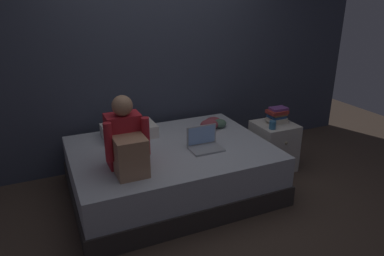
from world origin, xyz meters
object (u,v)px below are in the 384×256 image
(nightstand, at_px, (273,146))
(mug, at_px, (273,125))
(bed, at_px, (171,170))
(clothes_pile, at_px, (213,123))
(pillow, at_px, (129,131))
(laptop, at_px, (204,143))
(person_sitting, at_px, (126,143))
(book_stack, at_px, (277,115))

(nightstand, bearing_deg, mug, -137.31)
(bed, bearing_deg, clothes_pile, 25.72)
(nightstand, height_order, pillow, pillow)
(nightstand, distance_m, laptop, 1.07)
(nightstand, height_order, clothes_pile, clothes_pile)
(person_sitting, relative_size, laptop, 2.05)
(mug, bearing_deg, nightstand, 42.69)
(laptop, height_order, book_stack, book_stack)
(person_sitting, relative_size, book_stack, 2.68)
(pillow, bearing_deg, person_sitting, -105.56)
(laptop, relative_size, mug, 3.56)
(pillow, bearing_deg, mug, -20.33)
(nightstand, bearing_deg, book_stack, 31.70)
(bed, relative_size, pillow, 3.57)
(person_sitting, xyz_separation_m, mug, (1.68, 0.19, -0.16))
(clothes_pile, bearing_deg, laptop, -125.65)
(bed, bearing_deg, laptop, -30.72)
(pillow, bearing_deg, book_stack, -13.98)
(book_stack, distance_m, mug, 0.22)
(pillow, height_order, book_stack, book_stack)
(laptop, height_order, clothes_pile, laptop)
(laptop, relative_size, pillow, 0.57)
(person_sitting, relative_size, mug, 7.28)
(bed, xyz_separation_m, nightstand, (1.30, 0.02, 0.03))
(person_sitting, height_order, pillow, person_sitting)
(bed, distance_m, laptop, 0.46)
(pillow, bearing_deg, laptop, -46.10)
(book_stack, bearing_deg, person_sitting, -169.79)
(book_stack, relative_size, clothes_pile, 0.74)
(person_sitting, height_order, clothes_pile, person_sitting)
(pillow, xyz_separation_m, mug, (1.48, -0.55, 0.03))
(nightstand, bearing_deg, pillow, 165.11)
(nightstand, distance_m, book_stack, 0.37)
(person_sitting, xyz_separation_m, laptop, (0.81, 0.12, -0.20))
(laptop, xyz_separation_m, mug, (0.88, 0.08, 0.04))
(pillow, distance_m, clothes_pile, 0.96)
(person_sitting, bearing_deg, mug, 6.54)
(person_sitting, bearing_deg, book_stack, 10.21)
(bed, xyz_separation_m, book_stack, (1.33, 0.04, 0.40))
(laptop, xyz_separation_m, book_stack, (1.04, 0.22, 0.08))
(nightstand, relative_size, person_sitting, 0.85)
(book_stack, distance_m, clothes_pile, 0.75)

